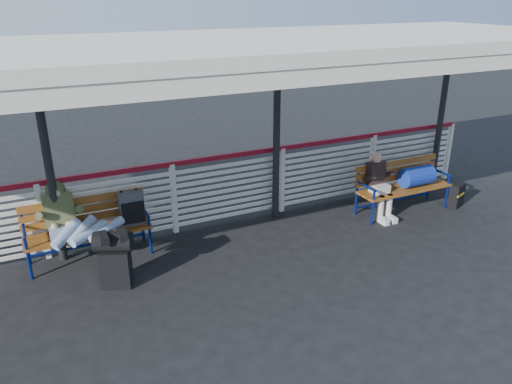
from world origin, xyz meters
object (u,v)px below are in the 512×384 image
bench_left (103,218)px  bench_right (410,179)px  luggage_stack (115,257)px  suitcase_side (457,195)px  traveler_man (78,226)px  companion_person (379,185)px

bench_left → bench_right: 5.33m
luggage_stack → bench_left: bench_left is taller
bench_right → suitcase_side: (0.92, -0.30, -0.38)m
luggage_stack → suitcase_side: luggage_stack is taller
bench_left → traveler_man: (-0.39, -0.33, 0.09)m
bench_left → companion_person: companion_person is taller
bench_left → luggage_stack: bearing=-92.3°
bench_right → traveler_man: (-5.68, 0.32, 0.10)m
companion_person → suitcase_side: 1.67m
companion_person → bench_left: bearing=171.8°
traveler_man → companion_person: (4.99, -0.33, -0.11)m
luggage_stack → suitcase_side: size_ratio=1.84×
traveler_man → suitcase_side: bearing=-5.4°
bench_left → companion_person: bearing=-8.2°
bench_right → suitcase_side: bearing=-18.2°
bench_right → companion_person: size_ratio=1.57×
luggage_stack → traveler_man: traveler_man is taller
luggage_stack → bench_left: (0.04, 0.97, 0.17)m
bench_right → companion_person: bearing=-179.7°
bench_right → traveler_man: bearing=176.7°
bench_left → traveler_man: bearing=-139.3°
luggage_stack → bench_right: bench_right is taller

